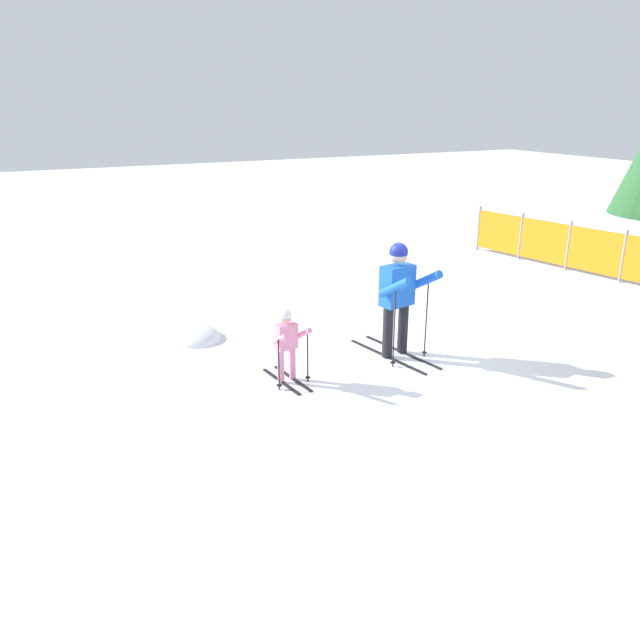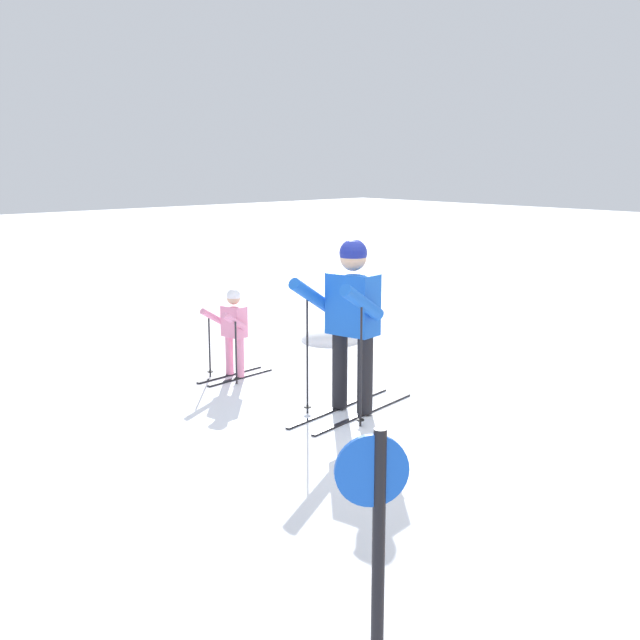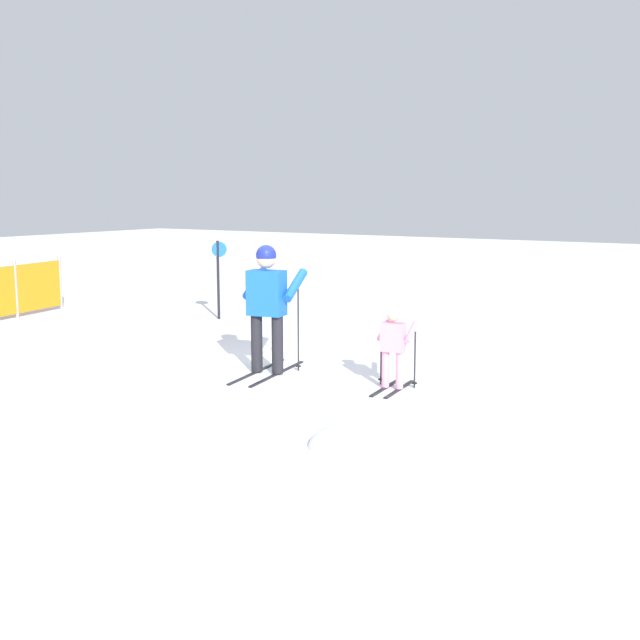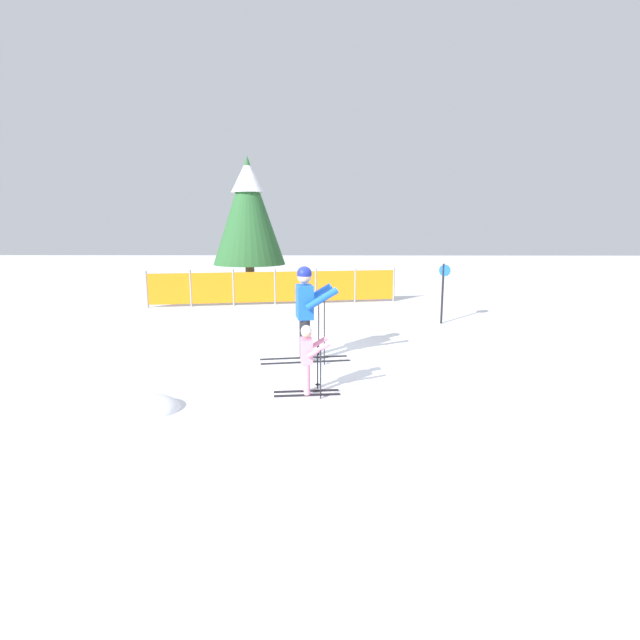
{
  "view_description": "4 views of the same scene",
  "coord_description": "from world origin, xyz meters",
  "px_view_note": "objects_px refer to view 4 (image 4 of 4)",
  "views": [
    {
      "loc": [
        7.02,
        -5.04,
        3.56
      ],
      "look_at": [
        -0.34,
        -1.3,
        0.63
      ],
      "focal_mm": 35.0,
      "sensor_mm": 36.0,
      "label": 1
    },
    {
      "loc": [
        5.17,
        5.14,
        2.43
      ],
      "look_at": [
        -0.34,
        -0.98,
        0.76
      ],
      "focal_mm": 45.0,
      "sensor_mm": 36.0,
      "label": 2
    },
    {
      "loc": [
        -8.41,
        -6.25,
        2.37
      ],
      "look_at": [
        -0.03,
        -1.01,
        0.77
      ],
      "focal_mm": 45.0,
      "sensor_mm": 36.0,
      "label": 3
    },
    {
      "loc": [
        0.32,
        -8.83,
        2.4
      ],
      "look_at": [
        0.23,
        -1.37,
        0.96
      ],
      "focal_mm": 28.0,
      "sensor_mm": 36.0,
      "label": 4
    }
  ],
  "objects_px": {
    "safety_fence": "(275,287)",
    "conifer_far": "(248,209)",
    "skier_adult": "(306,305)",
    "skier_child": "(308,354)",
    "trail_marker": "(443,287)"
  },
  "relations": [
    {
      "from": "skier_adult",
      "to": "skier_child",
      "type": "relative_size",
      "value": 1.67
    },
    {
      "from": "skier_child",
      "to": "conifer_far",
      "type": "xyz_separation_m",
      "value": [
        -2.46,
        10.88,
        2.32
      ]
    },
    {
      "from": "skier_adult",
      "to": "safety_fence",
      "type": "relative_size",
      "value": 0.23
    },
    {
      "from": "conifer_far",
      "to": "trail_marker",
      "type": "distance_m",
      "value": 8.19
    },
    {
      "from": "skier_child",
      "to": "trail_marker",
      "type": "distance_m",
      "value": 6.06
    },
    {
      "from": "skier_child",
      "to": "safety_fence",
      "type": "relative_size",
      "value": 0.14
    },
    {
      "from": "skier_adult",
      "to": "skier_child",
      "type": "distance_m",
      "value": 1.84
    },
    {
      "from": "skier_adult",
      "to": "skier_child",
      "type": "xyz_separation_m",
      "value": [
        0.09,
        -1.79,
        -0.42
      ]
    },
    {
      "from": "conifer_far",
      "to": "skier_child",
      "type": "bearing_deg",
      "value": -77.26
    },
    {
      "from": "trail_marker",
      "to": "safety_fence",
      "type": "bearing_deg",
      "value": 146.74
    },
    {
      "from": "safety_fence",
      "to": "trail_marker",
      "type": "distance_m",
      "value": 5.25
    },
    {
      "from": "safety_fence",
      "to": "conifer_far",
      "type": "bearing_deg",
      "value": 112.78
    },
    {
      "from": "skier_child",
      "to": "skier_adult",
      "type": "bearing_deg",
      "value": 86.56
    },
    {
      "from": "skier_child",
      "to": "safety_fence",
      "type": "xyz_separation_m",
      "value": [
        -1.28,
        8.08,
        -0.04
      ]
    },
    {
      "from": "skier_adult",
      "to": "conifer_far",
      "type": "relative_size",
      "value": 0.36
    }
  ]
}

